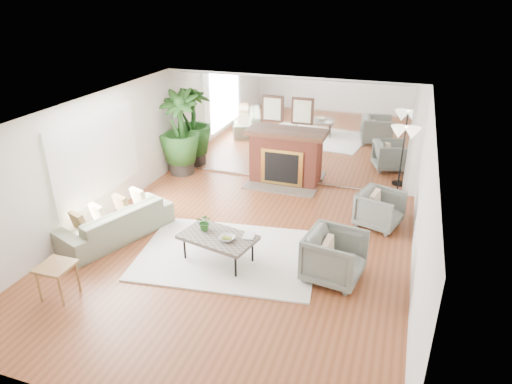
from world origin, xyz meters
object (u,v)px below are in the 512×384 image
(fireplace, at_px, (284,158))
(floor_lamp, at_px, (404,140))
(armchair_back, at_px, (380,209))
(armchair_front, at_px, (334,257))
(coffee_table, at_px, (218,238))
(sofa, at_px, (116,222))
(potted_ficus, at_px, (180,130))
(side_table, at_px, (56,270))

(fireplace, distance_m, floor_lamp, 2.78)
(armchair_back, relative_size, armchair_front, 0.89)
(armchair_front, bearing_deg, armchair_back, -5.58)
(coffee_table, height_order, floor_lamp, floor_lamp)
(sofa, bearing_deg, coffee_table, 106.26)
(potted_ficus, bearing_deg, sofa, -84.68)
(armchair_back, height_order, armchair_front, armchair_front)
(armchair_front, bearing_deg, potted_ficus, 62.26)
(coffee_table, bearing_deg, side_table, -138.86)
(sofa, height_order, armchair_back, armchair_back)
(fireplace, height_order, floor_lamp, fireplace)
(armchair_back, height_order, floor_lamp, floor_lamp)
(armchair_front, height_order, side_table, armchair_front)
(side_table, xyz_separation_m, potted_ficus, (-0.54, 5.09, 0.65))
(armchair_front, xyz_separation_m, floor_lamp, (0.81, 2.98, 1.11))
(coffee_table, bearing_deg, floor_lamp, 48.49)
(sofa, bearing_deg, floor_lamp, 141.51)
(floor_lamp, bearing_deg, fireplace, 169.79)
(coffee_table, bearing_deg, armchair_back, 41.31)
(fireplace, relative_size, armchair_front, 2.29)
(fireplace, relative_size, floor_lamp, 1.15)
(potted_ficus, bearing_deg, floor_lamp, -3.41)
(armchair_front, relative_size, potted_ficus, 0.43)
(sofa, height_order, potted_ficus, potted_ficus)
(side_table, bearing_deg, potted_ficus, 96.08)
(coffee_table, height_order, side_table, side_table)
(fireplace, xyz_separation_m, coffee_table, (-0.15, -3.58, -0.20))
(sofa, bearing_deg, armchair_front, 110.12)
(side_table, bearing_deg, coffee_table, 41.14)
(fireplace, xyz_separation_m, armchair_back, (2.33, -1.40, -0.30))
(armchair_back, relative_size, side_table, 1.43)
(side_table, relative_size, potted_ficus, 0.27)
(sofa, bearing_deg, side_table, 27.81)
(sofa, relative_size, floor_lamp, 1.21)
(armchair_back, relative_size, floor_lamp, 0.45)
(potted_ficus, bearing_deg, coffee_table, -54.43)
(armchair_back, height_order, potted_ficus, potted_ficus)
(fireplace, distance_m, armchair_front, 3.90)
(armchair_front, bearing_deg, coffee_table, 103.03)
(armchair_back, xyz_separation_m, armchair_front, (-0.53, -2.05, 0.04))
(armchair_back, bearing_deg, fireplace, 76.62)
(coffee_table, xyz_separation_m, sofa, (-2.14, 0.15, -0.15))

